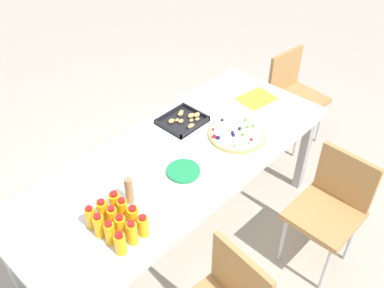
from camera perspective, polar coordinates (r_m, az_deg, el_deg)
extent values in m
plane|color=#B2A899|center=(3.16, -1.75, -12.05)|extent=(12.00, 12.00, 0.00)
cube|color=silver|center=(2.63, -2.07, -2.05)|extent=(2.20, 0.88, 0.04)
cube|color=#99999E|center=(3.36, 14.83, -1.08)|extent=(0.06, 0.06, 0.71)
cube|color=#99999E|center=(2.78, -23.01, -14.72)|extent=(0.06, 0.06, 0.71)
cube|color=#99999E|center=(3.65, 5.28, 3.87)|extent=(0.06, 0.06, 0.71)
cube|color=#B7844C|center=(3.78, 14.13, 5.87)|extent=(0.44, 0.44, 0.04)
cube|color=#B7844C|center=(3.78, 12.38, 9.50)|extent=(0.38, 0.07, 0.38)
cylinder|color=silver|center=(3.97, 16.79, 2.70)|extent=(0.02, 0.02, 0.41)
cylinder|color=silver|center=(3.74, 13.93, 0.84)|extent=(0.02, 0.02, 0.41)
cylinder|color=silver|center=(4.10, 13.24, 4.78)|extent=(0.02, 0.02, 0.41)
cylinder|color=silver|center=(3.89, 10.29, 3.09)|extent=(0.02, 0.02, 0.41)
cube|color=#B7844C|center=(2.19, 6.53, -17.63)|extent=(0.07, 0.38, 0.38)
cube|color=#B7844C|center=(2.80, 17.31, -9.16)|extent=(0.41, 0.41, 0.04)
cube|color=#B7844C|center=(2.80, 19.97, -4.41)|extent=(0.04, 0.38, 0.38)
cylinder|color=silver|center=(2.86, 17.48, -15.82)|extent=(0.02, 0.02, 0.41)
cylinder|color=silver|center=(2.93, 12.06, -12.55)|extent=(0.02, 0.02, 0.41)
cylinder|color=silver|center=(3.06, 20.56, -11.96)|extent=(0.02, 0.02, 0.41)
cylinder|color=silver|center=(3.12, 15.44, -9.05)|extent=(0.02, 0.02, 0.41)
cylinder|color=#FAAF14|center=(2.11, -9.60, -13.13)|extent=(0.06, 0.06, 0.12)
cylinder|color=red|center=(2.06, -9.80, -12.00)|extent=(0.04, 0.04, 0.02)
cylinder|color=#F9AE14|center=(2.14, -8.03, -11.85)|extent=(0.05, 0.05, 0.13)
cylinder|color=red|center=(2.08, -8.21, -10.59)|extent=(0.04, 0.04, 0.02)
cylinder|color=#FAAB14|center=(2.17, -6.55, -10.95)|extent=(0.06, 0.06, 0.12)
cylinder|color=red|center=(2.12, -6.69, -9.81)|extent=(0.04, 0.04, 0.02)
cylinder|color=#FAAB14|center=(2.16, -10.95, -11.73)|extent=(0.05, 0.05, 0.13)
cylinder|color=red|center=(2.10, -11.19, -10.49)|extent=(0.03, 0.03, 0.02)
cylinder|color=#FAAE14|center=(2.18, -9.55, -10.90)|extent=(0.06, 0.06, 0.12)
cylinder|color=red|center=(2.13, -9.75, -9.73)|extent=(0.04, 0.04, 0.02)
cylinder|color=#FAAF14|center=(2.21, -7.86, -9.75)|extent=(0.06, 0.06, 0.12)
cylinder|color=red|center=(2.16, -8.02, -8.57)|extent=(0.04, 0.04, 0.02)
cylinder|color=#FAAD14|center=(2.20, -12.36, -10.75)|extent=(0.06, 0.06, 0.13)
cylinder|color=red|center=(2.14, -12.63, -9.50)|extent=(0.04, 0.04, 0.02)
cylinder|color=#F8AF14|center=(2.22, -10.61, -9.75)|extent=(0.05, 0.05, 0.12)
cylinder|color=red|center=(2.17, -10.83, -8.56)|extent=(0.03, 0.03, 0.02)
cylinder|color=#F9AB14|center=(2.25, -9.28, -8.69)|extent=(0.05, 0.05, 0.12)
cylinder|color=red|center=(2.20, -9.46, -7.52)|extent=(0.04, 0.04, 0.02)
cylinder|color=#F8AB14|center=(2.24, -13.44, -9.66)|extent=(0.05, 0.05, 0.13)
cylinder|color=red|center=(2.19, -13.72, -8.44)|extent=(0.03, 0.03, 0.02)
cylinder|color=#F9AF14|center=(2.26, -11.92, -8.86)|extent=(0.06, 0.06, 0.13)
cylinder|color=red|center=(2.21, -12.16, -7.63)|extent=(0.04, 0.04, 0.02)
cylinder|color=#FAAF14|center=(2.29, -10.31, -7.79)|extent=(0.06, 0.06, 0.12)
cylinder|color=red|center=(2.25, -10.51, -6.64)|extent=(0.04, 0.04, 0.02)
cylinder|color=tan|center=(2.78, 6.07, 1.27)|extent=(0.38, 0.38, 0.02)
cylinder|color=white|center=(2.77, 6.09, 1.47)|extent=(0.35, 0.35, 0.01)
sphere|color=red|center=(2.72, 3.01, 1.05)|extent=(0.03, 0.03, 0.03)
sphere|color=#1E1947|center=(2.80, 6.46, 2.08)|extent=(0.02, 0.02, 0.02)
sphere|color=#66B238|center=(2.66, 5.72, -0.23)|extent=(0.02, 0.02, 0.02)
sphere|color=red|center=(2.78, 2.86, 1.98)|extent=(0.02, 0.02, 0.02)
sphere|color=#1E1947|center=(2.74, 5.59, 1.21)|extent=(0.02, 0.02, 0.02)
sphere|color=#1E1947|center=(2.86, 4.10, 3.24)|extent=(0.02, 0.02, 0.02)
sphere|color=#66B238|center=(2.75, 6.88, 1.30)|extent=(0.02, 0.02, 0.02)
sphere|color=#66B238|center=(2.83, 8.25, 2.47)|extent=(0.02, 0.02, 0.02)
sphere|color=#66B238|center=(2.79, 6.59, 1.91)|extent=(0.02, 0.02, 0.02)
sphere|color=#66B238|center=(2.82, 7.54, 2.29)|extent=(0.02, 0.02, 0.02)
sphere|color=#1E1947|center=(2.71, 3.55, 0.87)|extent=(0.03, 0.03, 0.03)
sphere|color=#66B238|center=(2.88, 7.18, 3.22)|extent=(0.02, 0.02, 0.02)
sphere|color=#66B238|center=(2.69, 7.69, 0.14)|extent=(0.02, 0.02, 0.02)
sphere|color=red|center=(2.72, 7.99, 0.61)|extent=(0.02, 0.02, 0.02)
sphere|color=#1E1947|center=(2.76, 5.47, 1.54)|extent=(0.02, 0.02, 0.02)
cube|color=black|center=(2.89, -1.32, 2.99)|extent=(0.29, 0.25, 0.01)
cube|color=black|center=(2.81, 0.46, 2.21)|extent=(0.29, 0.01, 0.03)
cube|color=black|center=(2.95, -3.02, 4.15)|extent=(0.29, 0.01, 0.03)
cube|color=black|center=(2.80, -3.28, 1.97)|extent=(0.01, 0.25, 0.03)
cube|color=black|center=(2.96, 0.53, 4.37)|extent=(0.01, 0.25, 0.03)
ellipsoid|color=tan|center=(2.88, -2.04, 3.24)|extent=(0.03, 0.02, 0.02)
ellipsoid|color=tan|center=(2.92, 0.64, 3.94)|extent=(0.05, 0.04, 0.03)
ellipsoid|color=tan|center=(2.81, -0.14, 2.41)|extent=(0.06, 0.04, 0.03)
ellipsoid|color=tan|center=(2.95, -1.47, 4.34)|extent=(0.04, 0.03, 0.02)
ellipsoid|color=tan|center=(2.88, -0.10, 3.20)|extent=(0.03, 0.02, 0.02)
ellipsoid|color=tan|center=(2.86, -2.79, 3.10)|extent=(0.05, 0.04, 0.03)
ellipsoid|color=tan|center=(2.91, -0.14, 3.84)|extent=(0.05, 0.04, 0.03)
ellipsoid|color=tan|center=(2.93, -1.56, 4.06)|extent=(0.05, 0.03, 0.03)
ellipsoid|color=tan|center=(2.87, -1.50, 3.09)|extent=(0.04, 0.03, 0.02)
ellipsoid|color=tan|center=(2.89, 0.71, 3.36)|extent=(0.04, 0.03, 0.02)
cylinder|color=#1E8C4C|center=(2.51, -1.17, -3.79)|extent=(0.20, 0.20, 0.00)
cylinder|color=#1E8C4C|center=(2.50, -1.17, -3.71)|extent=(0.20, 0.20, 0.00)
cylinder|color=#1E8C4C|center=(2.50, -1.17, -3.62)|extent=(0.20, 0.20, 0.00)
cylinder|color=#1E8C4C|center=(2.50, -1.17, -3.54)|extent=(0.20, 0.20, 0.00)
cube|color=white|center=(2.45, -16.62, -6.97)|extent=(0.15, 0.15, 0.02)
cylinder|color=#9E7A56|center=(2.31, -8.45, -6.22)|extent=(0.04, 0.04, 0.17)
cube|color=yellow|center=(3.16, 8.69, 6.06)|extent=(0.29, 0.24, 0.01)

